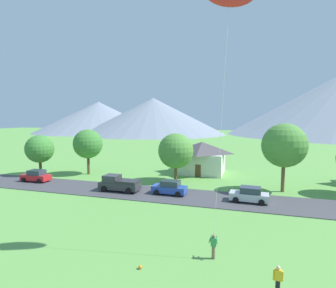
{
  "coord_description": "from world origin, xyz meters",
  "views": [
    {
      "loc": [
        5.56,
        -4.84,
        9.43
      ],
      "look_at": [
        -1.13,
        17.1,
        7.18
      ],
      "focal_mm": 28.99,
      "sensor_mm": 36.0,
      "label": 1
    }
  ],
  "objects_px": {
    "house_left_center": "(202,157)",
    "parked_car_blue_west_end": "(170,188)",
    "parked_car_silver_mid_east": "(249,195)",
    "watcher_person": "(278,280)",
    "soccer_ball": "(140,267)",
    "tree_near_left": "(40,149)",
    "tree_right_of_center": "(88,144)",
    "pickup_truck_charcoal_west_side": "(119,183)",
    "parked_car_red_mid_west": "(36,176)",
    "tree_left_of_center": "(176,151)",
    "tree_near_right": "(284,145)"
  },
  "relations": [
    {
      "from": "parked_car_silver_mid_east",
      "to": "tree_left_of_center",
      "type": "bearing_deg",
      "value": 145.19
    },
    {
      "from": "tree_near_left",
      "to": "tree_right_of_center",
      "type": "xyz_separation_m",
      "value": [
        7.14,
        2.91,
        0.76
      ]
    },
    {
      "from": "house_left_center",
      "to": "pickup_truck_charcoal_west_side",
      "type": "xyz_separation_m",
      "value": [
        -8.12,
        -14.64,
        -1.7
      ]
    },
    {
      "from": "house_left_center",
      "to": "parked_car_red_mid_west",
      "type": "height_order",
      "value": "house_left_center"
    },
    {
      "from": "tree_near_left",
      "to": "parked_car_red_mid_west",
      "type": "bearing_deg",
      "value": -54.94
    },
    {
      "from": "parked_car_red_mid_west",
      "to": "soccer_ball",
      "type": "distance_m",
      "value": 29.05
    },
    {
      "from": "tree_left_of_center",
      "to": "parked_car_red_mid_west",
      "type": "relative_size",
      "value": 1.7
    },
    {
      "from": "tree_near_right",
      "to": "parked_car_red_mid_west",
      "type": "distance_m",
      "value": 34.79
    },
    {
      "from": "pickup_truck_charcoal_west_side",
      "to": "watcher_person",
      "type": "height_order",
      "value": "pickup_truck_charcoal_west_side"
    },
    {
      "from": "house_left_center",
      "to": "tree_near_right",
      "type": "distance_m",
      "value": 15.07
    },
    {
      "from": "tree_right_of_center",
      "to": "parked_car_red_mid_west",
      "type": "height_order",
      "value": "tree_right_of_center"
    },
    {
      "from": "tree_near_left",
      "to": "watcher_person",
      "type": "height_order",
      "value": "tree_near_left"
    },
    {
      "from": "parked_car_silver_mid_east",
      "to": "watcher_person",
      "type": "bearing_deg",
      "value": -84.59
    },
    {
      "from": "soccer_ball",
      "to": "tree_left_of_center",
      "type": "bearing_deg",
      "value": 99.93
    },
    {
      "from": "pickup_truck_charcoal_west_side",
      "to": "soccer_ball",
      "type": "xyz_separation_m",
      "value": [
        9.57,
        -15.76,
        -0.94
      ]
    },
    {
      "from": "parked_car_red_mid_west",
      "to": "parked_car_blue_west_end",
      "type": "bearing_deg",
      "value": -1.81
    },
    {
      "from": "house_left_center",
      "to": "tree_near_left",
      "type": "relative_size",
      "value": 1.19
    },
    {
      "from": "tree_left_of_center",
      "to": "tree_right_of_center",
      "type": "xyz_separation_m",
      "value": [
        -15.29,
        0.73,
        0.52
      ]
    },
    {
      "from": "tree_left_of_center",
      "to": "house_left_center",
      "type": "bearing_deg",
      "value": 70.1
    },
    {
      "from": "tree_near_left",
      "to": "parked_car_silver_mid_east",
      "type": "height_order",
      "value": "tree_near_left"
    },
    {
      "from": "tree_near_right",
      "to": "watcher_person",
      "type": "relative_size",
      "value": 5.21
    },
    {
      "from": "parked_car_silver_mid_east",
      "to": "tree_right_of_center",
      "type": "bearing_deg",
      "value": 162.71
    },
    {
      "from": "soccer_ball",
      "to": "tree_near_right",
      "type": "bearing_deg",
      "value": 64.28
    },
    {
      "from": "parked_car_red_mid_west",
      "to": "soccer_ball",
      "type": "height_order",
      "value": "parked_car_red_mid_west"
    },
    {
      "from": "parked_car_blue_west_end",
      "to": "house_left_center",
      "type": "bearing_deg",
      "value": 84.08
    },
    {
      "from": "parked_car_blue_west_end",
      "to": "parked_car_red_mid_west",
      "type": "xyz_separation_m",
      "value": [
        -20.7,
        0.65,
        0.0
      ]
    },
    {
      "from": "tree_left_of_center",
      "to": "tree_near_right",
      "type": "relative_size",
      "value": 0.82
    },
    {
      "from": "tree_near_left",
      "to": "tree_left_of_center",
      "type": "height_order",
      "value": "tree_left_of_center"
    },
    {
      "from": "parked_car_silver_mid_east",
      "to": "pickup_truck_charcoal_west_side",
      "type": "distance_m",
      "value": 16.01
    },
    {
      "from": "tree_right_of_center",
      "to": "tree_near_left",
      "type": "bearing_deg",
      "value": -157.81
    },
    {
      "from": "tree_right_of_center",
      "to": "watcher_person",
      "type": "height_order",
      "value": "tree_right_of_center"
    },
    {
      "from": "tree_left_of_center",
      "to": "soccer_ball",
      "type": "xyz_separation_m",
      "value": [
        4.06,
        -23.18,
        -4.42
      ]
    },
    {
      "from": "tree_left_of_center",
      "to": "soccer_ball",
      "type": "distance_m",
      "value": 23.95
    },
    {
      "from": "parked_car_blue_west_end",
      "to": "tree_near_left",
      "type": "bearing_deg",
      "value": 168.62
    },
    {
      "from": "parked_car_blue_west_end",
      "to": "watcher_person",
      "type": "distance_m",
      "value": 19.77
    },
    {
      "from": "tree_left_of_center",
      "to": "soccer_ball",
      "type": "bearing_deg",
      "value": -80.07
    },
    {
      "from": "pickup_truck_charcoal_west_side",
      "to": "watcher_person",
      "type": "bearing_deg",
      "value": -42.4
    },
    {
      "from": "house_left_center",
      "to": "pickup_truck_charcoal_west_side",
      "type": "height_order",
      "value": "house_left_center"
    },
    {
      "from": "parked_car_silver_mid_east",
      "to": "watcher_person",
      "type": "height_order",
      "value": "parked_car_silver_mid_east"
    },
    {
      "from": "house_left_center",
      "to": "parked_car_silver_mid_east",
      "type": "relative_size",
      "value": 1.83
    },
    {
      "from": "watcher_person",
      "to": "soccer_ball",
      "type": "height_order",
      "value": "watcher_person"
    },
    {
      "from": "tree_near_right",
      "to": "pickup_truck_charcoal_west_side",
      "type": "height_order",
      "value": "tree_near_right"
    },
    {
      "from": "tree_right_of_center",
      "to": "tree_near_right",
      "type": "relative_size",
      "value": 0.86
    },
    {
      "from": "house_left_center",
      "to": "parked_car_silver_mid_east",
      "type": "distance_m",
      "value": 16.62
    },
    {
      "from": "tree_right_of_center",
      "to": "tree_near_right",
      "type": "height_order",
      "value": "tree_near_right"
    },
    {
      "from": "tree_near_right",
      "to": "watcher_person",
      "type": "distance_m",
      "value": 22.69
    },
    {
      "from": "parked_car_silver_mid_east",
      "to": "parked_car_blue_west_end",
      "type": "bearing_deg",
      "value": 177.76
    },
    {
      "from": "pickup_truck_charcoal_west_side",
      "to": "watcher_person",
      "type": "distance_m",
      "value": 23.75
    },
    {
      "from": "house_left_center",
      "to": "tree_right_of_center",
      "type": "xyz_separation_m",
      "value": [
        -17.9,
        -6.48,
        2.3
      ]
    },
    {
      "from": "house_left_center",
      "to": "parked_car_blue_west_end",
      "type": "bearing_deg",
      "value": -95.92
    }
  ]
}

